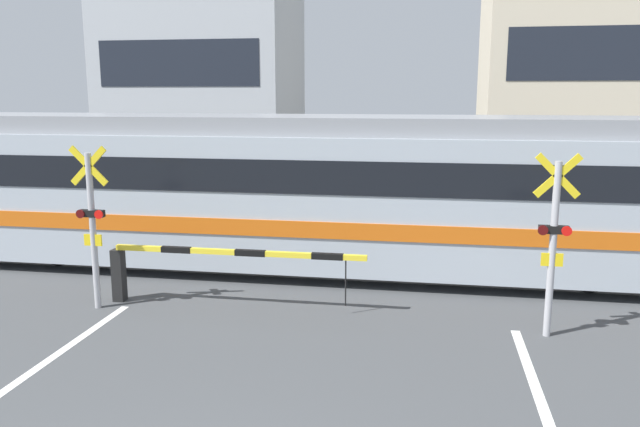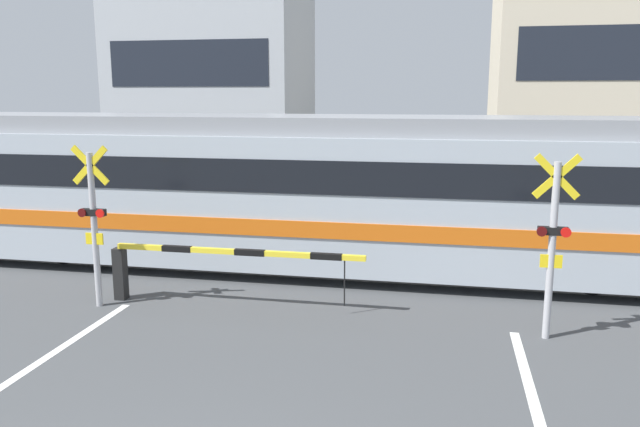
% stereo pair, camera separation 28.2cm
% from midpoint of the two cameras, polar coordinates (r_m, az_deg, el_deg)
% --- Properties ---
extents(rail_track_near, '(50.00, 0.10, 0.08)m').
position_cam_midpoint_polar(rail_track_near, '(12.71, 1.79, -5.84)').
color(rail_track_near, gray).
rests_on(rail_track_near, ground_plane).
extents(rail_track_far, '(50.00, 0.10, 0.08)m').
position_cam_midpoint_polar(rail_track_far, '(14.07, 2.77, -4.19)').
color(rail_track_far, gray).
rests_on(rail_track_far, ground_plane).
extents(commuter_train, '(17.74, 2.84, 3.25)m').
position_cam_midpoint_polar(commuter_train, '(13.12, 0.01, 2.32)').
color(commuter_train, '#ADB7C1').
rests_on(commuter_train, ground_plane).
extents(crossing_barrier_near, '(4.59, 0.20, 1.05)m').
position_cam_midpoint_polar(crossing_barrier_near, '(11.25, -11.07, -4.33)').
color(crossing_barrier_near, black).
rests_on(crossing_barrier_near, ground_plane).
extents(crossing_barrier_far, '(4.59, 0.20, 1.05)m').
position_cam_midpoint_polar(crossing_barrier_far, '(15.79, 11.87, 0.02)').
color(crossing_barrier_far, black).
rests_on(crossing_barrier_far, ground_plane).
extents(crossing_signal_left, '(0.68, 0.15, 2.84)m').
position_cam_midpoint_polar(crossing_signal_left, '(11.40, -19.32, -0.52)').
color(crossing_signal_left, '#B2B2B7').
rests_on(crossing_signal_left, ground_plane).
extents(crossing_signal_right, '(0.68, 0.15, 2.84)m').
position_cam_midpoint_polar(crossing_signal_right, '(9.99, 21.25, -2.20)').
color(crossing_signal_right, '#B2B2B7').
rests_on(crossing_signal_right, ground_plane).
extents(pedestrian, '(0.38, 0.22, 1.61)m').
position_cam_midpoint_polar(pedestrian, '(17.43, 3.70, 1.70)').
color(pedestrian, '#23232D').
rests_on(pedestrian, ground_plane).
extents(building_left_of_street, '(7.73, 5.68, 8.84)m').
position_cam_midpoint_polar(building_left_of_street, '(27.99, -9.34, 12.23)').
color(building_left_of_street, '#B2B7BC').
rests_on(building_left_of_street, ground_plane).
extents(building_right_of_street, '(7.24, 5.68, 9.22)m').
position_cam_midpoint_polar(building_right_of_street, '(26.81, 23.80, 11.94)').
color(building_right_of_street, beige).
rests_on(building_right_of_street, ground_plane).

